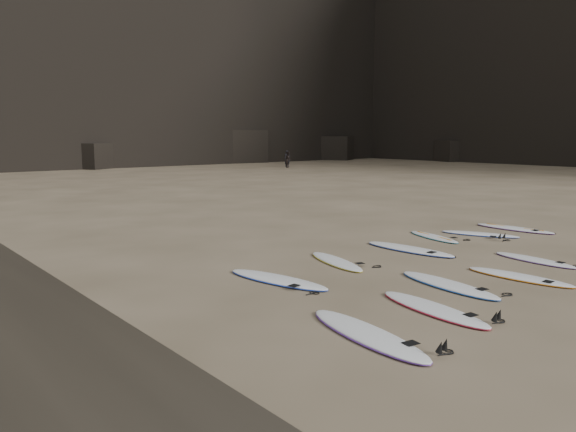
# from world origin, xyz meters

# --- Properties ---
(ground) EXTENTS (240.00, 240.00, 0.00)m
(ground) POSITION_xyz_m (0.00, 0.00, 0.00)
(ground) COLOR #897559
(ground) RESTS_ON ground
(surfboard_0) EXTENTS (1.07, 2.83, 0.10)m
(surfboard_0) POSITION_xyz_m (-4.35, -0.88, 0.05)
(surfboard_0) COLOR white
(surfboard_0) RESTS_ON ground
(surfboard_1) EXTENTS (0.97, 2.60, 0.09)m
(surfboard_1) POSITION_xyz_m (-2.47, -0.74, 0.05)
(surfboard_1) COLOR white
(surfboard_1) RESTS_ON ground
(surfboard_2) EXTENTS (0.98, 2.66, 0.09)m
(surfboard_2) POSITION_xyz_m (-0.88, 0.05, 0.05)
(surfboard_2) COLOR white
(surfboard_2) RESTS_ON ground
(surfboard_3) EXTENTS (0.72, 2.43, 0.09)m
(surfboard_3) POSITION_xyz_m (0.90, -0.54, 0.04)
(surfboard_3) COLOR white
(surfboard_3) RESTS_ON ground
(surfboard_4) EXTENTS (0.74, 2.24, 0.08)m
(surfboard_4) POSITION_xyz_m (2.79, 0.09, 0.04)
(surfboard_4) COLOR white
(surfboard_4) RESTS_ON ground
(surfboard_5) EXTENTS (1.15, 2.75, 0.10)m
(surfboard_5) POSITION_xyz_m (-3.38, 2.63, 0.05)
(surfboard_5) COLOR white
(surfboard_5) RESTS_ON ground
(surfboard_6) EXTENTS (1.17, 2.41, 0.08)m
(surfboard_6) POSITION_xyz_m (-1.17, 3.09, 0.04)
(surfboard_6) COLOR white
(surfboard_6) RESTS_ON ground
(surfboard_7) EXTENTS (0.82, 2.82, 0.10)m
(surfboard_7) POSITION_xyz_m (1.41, 2.90, 0.05)
(surfboard_7) COLOR white
(surfboard_7) RESTS_ON ground
(surfboard_8) EXTENTS (1.14, 2.28, 0.08)m
(surfboard_8) POSITION_xyz_m (3.49, 3.63, 0.04)
(surfboard_8) COLOR white
(surfboard_8) RESTS_ON ground
(surfboard_9) EXTENTS (1.42, 2.40, 0.09)m
(surfboard_9) POSITION_xyz_m (5.00, 3.00, 0.04)
(surfboard_9) COLOR white
(surfboard_9) RESTS_ON ground
(surfboard_10) EXTENTS (0.75, 2.69, 0.10)m
(surfboard_10) POSITION_xyz_m (6.80, 2.84, 0.05)
(surfboard_10) COLOR white
(surfboard_10) RESTS_ON ground
(person_a) EXTENTS (0.69, 0.62, 1.58)m
(person_a) POSITION_xyz_m (23.89, 35.80, 0.79)
(person_a) COLOR black
(person_a) RESTS_ON ground
(person_b) EXTENTS (0.93, 0.94, 1.54)m
(person_b) POSITION_xyz_m (23.12, 34.69, 0.77)
(person_b) COLOR black
(person_b) RESTS_ON ground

